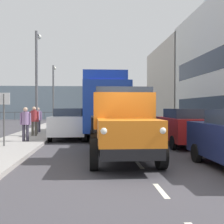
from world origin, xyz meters
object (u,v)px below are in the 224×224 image
at_px(car_black_oppositeside_1, 75,119).
at_px(pedestrian_with_bag, 34,119).
at_px(car_white_oppositeside_0, 69,123).
at_px(lamp_post_far, 54,89).
at_px(pedestrian_by_lamp, 38,118).
at_px(street_sign, 4,110).
at_px(lamp_post_promenade, 37,73).
at_px(lorry_cargo_blue, 104,103).
at_px(car_teal_oppositeside_2, 78,117).
at_px(car_red_kerbside_1, 183,127).
at_px(pedestrian_strolling, 25,121).
at_px(truck_vintage_orange, 123,126).

distance_m(car_black_oppositeside_1, pedestrian_with_bag, 5.62).
height_order(car_white_oppositeside_0, lamp_post_far, lamp_post_far).
distance_m(pedestrian_by_lamp, street_sign, 6.95).
bearing_deg(pedestrian_with_bag, car_white_oppositeside_0, 171.74).
bearing_deg(car_black_oppositeside_1, car_white_oppositeside_0, 90.00).
bearing_deg(car_black_oppositeside_1, lamp_post_promenade, 61.91).
relative_size(lorry_cargo_blue, car_white_oppositeside_0, 1.82).
xyz_separation_m(car_teal_oppositeside_2, pedestrian_with_bag, (2.02, 10.77, 0.24)).
bearing_deg(pedestrian_with_bag, pedestrian_by_lamp, -84.48).
bearing_deg(car_white_oppositeside_0, car_red_kerbside_1, 147.50).
xyz_separation_m(lorry_cargo_blue, pedestrian_strolling, (3.95, 3.59, -0.96)).
xyz_separation_m(truck_vintage_orange, car_black_oppositeside_1, (2.32, -12.66, -0.28)).
relative_size(car_black_oppositeside_1, pedestrian_with_bag, 2.57).
distance_m(truck_vintage_orange, pedestrian_with_bag, 8.60).
height_order(pedestrian_strolling, lamp_post_far, lamp_post_far).
distance_m(car_white_oppositeside_0, pedestrian_strolling, 3.10).
bearing_deg(lamp_post_far, lorry_cargo_blue, 113.60).
relative_size(car_red_kerbside_1, lamp_post_promenade, 0.64).
bearing_deg(car_teal_oppositeside_2, lamp_post_far, -2.30).
relative_size(car_red_kerbside_1, pedestrian_by_lamp, 2.48).
bearing_deg(lamp_post_promenade, car_red_kerbside_1, 146.03).
relative_size(truck_vintage_orange, pedestrian_with_bag, 3.37).
height_order(car_white_oppositeside_0, lamp_post_promenade, lamp_post_promenade).
xyz_separation_m(car_red_kerbside_1, pedestrian_with_bag, (7.53, -3.81, 0.24)).
height_order(lorry_cargo_blue, car_teal_oppositeside_2, lorry_cargo_blue).
bearing_deg(pedestrian_strolling, car_black_oppositeside_1, -103.37).
relative_size(pedestrian_by_lamp, street_sign, 0.73).
relative_size(car_black_oppositeside_1, car_teal_oppositeside_2, 1.01).
height_order(car_black_oppositeside_1, pedestrian_strolling, pedestrian_strolling).
bearing_deg(pedestrian_strolling, street_sign, 73.43).
bearing_deg(car_red_kerbside_1, car_white_oppositeside_0, -32.50).
xyz_separation_m(car_red_kerbside_1, car_white_oppositeside_0, (5.51, -3.51, 0.00)).
relative_size(lorry_cargo_blue, pedestrian_by_lamp, 5.02).
bearing_deg(car_white_oppositeside_0, lamp_post_promenade, -37.63).
bearing_deg(car_black_oppositeside_1, pedestrian_with_bag, 68.92).
bearing_deg(car_red_kerbside_1, car_black_oppositeside_1, -58.63).
relative_size(car_red_kerbside_1, pedestrian_with_bag, 2.41).
bearing_deg(car_red_kerbside_1, pedestrian_strolling, -8.23).
height_order(car_red_kerbside_1, pedestrian_strolling, pedestrian_strolling).
height_order(lorry_cargo_blue, lamp_post_promenade, lamp_post_promenade).
xyz_separation_m(pedestrian_strolling, pedestrian_by_lamp, (0.36, -5.22, -0.00)).
distance_m(car_white_oppositeside_0, lamp_post_far, 11.70).
relative_size(car_red_kerbside_1, car_black_oppositeside_1, 0.94).
xyz_separation_m(car_white_oppositeside_0, pedestrian_strolling, (1.90, 2.44, 0.21)).
xyz_separation_m(car_red_kerbside_1, street_sign, (7.92, 0.64, 0.79)).
xyz_separation_m(truck_vintage_orange, pedestrian_strolling, (4.21, -4.69, -0.07)).
bearing_deg(truck_vintage_orange, lorry_cargo_blue, -88.22).
bearing_deg(lamp_post_promenade, car_white_oppositeside_0, 142.37).
bearing_deg(car_teal_oppositeside_2, pedestrian_strolling, 82.01).
xyz_separation_m(car_white_oppositeside_0, car_teal_oppositeside_2, (0.00, -11.06, -0.00)).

